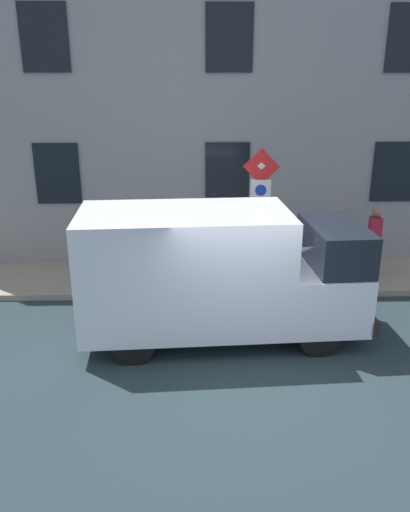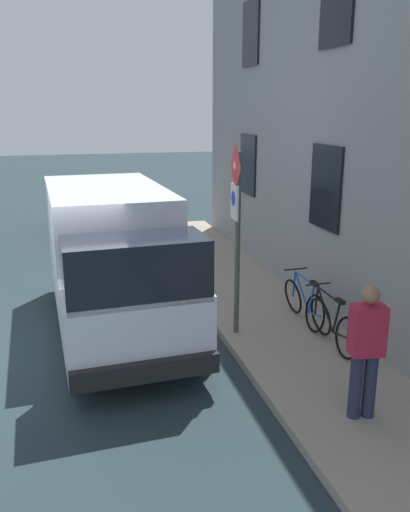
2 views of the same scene
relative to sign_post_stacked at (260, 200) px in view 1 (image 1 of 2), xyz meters
The scene contains 8 objects.
ground_plane 3.82m from the sign_post_stacked, 169.16° to the left, with size 80.00×80.00×0.00m, color #243338.
sidewalk_slab 2.39m from the sign_post_stacked, 34.65° to the left, with size 2.12×17.32×0.14m, color gray.
building_facade 2.86m from the sign_post_stacked, 14.56° to the left, with size 0.75×15.32×7.77m.
sign_post_stacked is the anchor object (origin of this frame).
delivery_van 2.35m from the sign_post_stacked, 151.80° to the left, with size 2.28×5.43×2.50m.
bicycle_black 2.34m from the sign_post_stacked, 32.02° to the right, with size 0.46×1.71×0.89m.
bicycle_blue 2.18m from the sign_post_stacked, ahead, with size 0.46×1.71×0.89m.
pedestrian 3.18m from the sign_post_stacked, 75.67° to the right, with size 0.44×0.32×1.72m.
Camera 1 is at (-7.73, 0.92, 4.80)m, focal length 35.81 mm.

